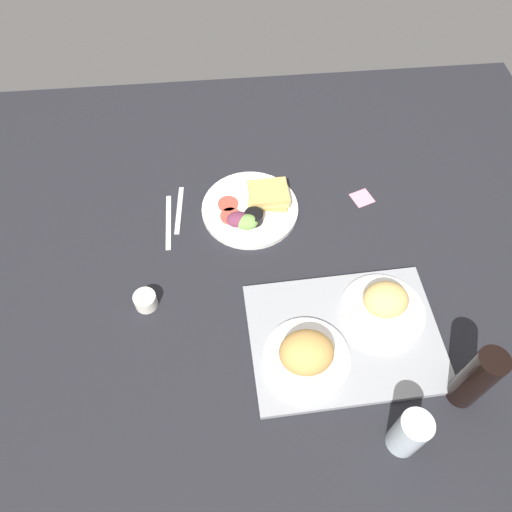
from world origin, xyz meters
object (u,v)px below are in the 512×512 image
at_px(bread_plate_far, 307,354).
at_px(knife, 168,222).
at_px(bread_plate_near, 384,305).
at_px(sticky_note, 362,198).
at_px(espresso_cup, 146,301).
at_px(soda_bottle, 476,378).
at_px(plate_with_salad, 252,208).
at_px(drinking_glass, 409,433).
at_px(fork, 179,210).
at_px(serving_tray, 345,337).

distance_m(bread_plate_far, knife, 0.55).
relative_size(bread_plate_near, sticky_note, 3.65).
bearing_deg(espresso_cup, soda_bottle, 157.34).
distance_m(bread_plate_near, plate_with_salad, 0.45).
distance_m(drinking_glass, fork, 0.83).
bearing_deg(fork, plate_with_salad, 88.26).
bearing_deg(serving_tray, bread_plate_near, -151.27).
bearing_deg(bread_plate_near, soda_bottle, 121.52).
height_order(soda_bottle, knife, soda_bottle).
xyz_separation_m(serving_tray, sticky_note, (-0.14, -0.43, -0.01)).
xyz_separation_m(plate_with_salad, espresso_cup, (0.29, 0.27, 0.00)).
bearing_deg(fork, espresso_cup, -10.69).
bearing_deg(fork, bread_plate_far, 35.53).
distance_m(knife, sticky_note, 0.56).
xyz_separation_m(soda_bottle, espresso_cup, (0.71, -0.29, -0.08)).
relative_size(knife, sticky_note, 3.39).
relative_size(serving_tray, knife, 2.37).
bearing_deg(knife, bread_plate_near, 57.29).
xyz_separation_m(bread_plate_far, espresso_cup, (0.37, -0.19, -0.04)).
relative_size(plate_with_salad, drinking_glass, 1.97).
xyz_separation_m(plate_with_salad, drinking_glass, (-0.26, 0.65, 0.05)).
xyz_separation_m(serving_tray, soda_bottle, (-0.23, 0.16, 0.09)).
bearing_deg(plate_with_salad, espresso_cup, 43.12).
distance_m(bread_plate_near, fork, 0.62).
bearing_deg(serving_tray, soda_bottle, 145.70).
height_order(bread_plate_near, plate_with_salad, bread_plate_near).
distance_m(plate_with_salad, fork, 0.21).
bearing_deg(espresso_cup, plate_with_salad, -136.88).
height_order(plate_with_salad, sticky_note, plate_with_salad).
bearing_deg(knife, serving_tray, 47.14).
distance_m(bread_plate_far, drinking_glass, 0.26).
xyz_separation_m(serving_tray, knife, (0.42, -0.39, -0.01)).
height_order(drinking_glass, soda_bottle, soda_bottle).
relative_size(bread_plate_far, plate_with_salad, 0.73).
distance_m(serving_tray, soda_bottle, 0.30).
height_order(drinking_glass, espresso_cup, drinking_glass).
distance_m(bread_plate_far, soda_bottle, 0.35).
relative_size(soda_bottle, fork, 1.19).
bearing_deg(serving_tray, bread_plate_far, 27.72).
distance_m(bread_plate_far, fork, 0.57).
bearing_deg(drinking_glass, bread_plate_near, -94.97).
bearing_deg(plate_with_salad, soda_bottle, 126.36).
relative_size(espresso_cup, fork, 0.33).
xyz_separation_m(bread_plate_far, knife, (0.32, -0.45, -0.05)).
distance_m(plate_with_salad, knife, 0.24).
bearing_deg(plate_with_salad, bread_plate_far, 99.89).
bearing_deg(plate_with_salad, sticky_note, -176.24).
xyz_separation_m(drinking_glass, fork, (0.47, -0.68, -0.07)).
bearing_deg(bread_plate_near, knife, -32.76).
bearing_deg(drinking_glass, bread_plate_far, -47.17).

